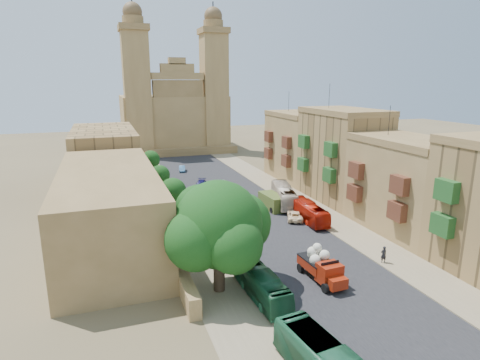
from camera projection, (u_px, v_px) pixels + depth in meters
ground at (339, 294)px, 34.38m from camera, size 260.00×260.00×0.00m
road_surface at (232, 199)px, 61.91m from camera, size 14.00×140.00×0.01m
sidewalk_east at (287, 194)px, 64.92m from camera, size 5.00×140.00×0.01m
sidewalk_west at (170, 205)px, 58.91m from camera, size 5.00×140.00×0.01m
kerb_east at (273, 195)px, 64.12m from camera, size 0.25×140.00×0.12m
kerb_west at (187, 203)px, 59.69m from camera, size 0.25×140.00×0.12m
townhouse_b at (406, 185)px, 48.17m from camera, size 9.00×14.00×14.90m
townhouse_c at (342, 155)px, 60.72m from camera, size 9.00×14.00×17.40m
townhouse_d at (299, 146)px, 73.74m from camera, size 9.00×14.00×15.90m
west_wall at (159, 224)px, 48.57m from camera, size 1.00×40.00×1.80m
west_building_low at (110, 207)px, 44.20m from camera, size 10.00×28.00×8.40m
west_building_mid at (105, 158)px, 67.87m from camera, size 10.00×22.00×10.00m
church at (174, 114)px, 104.24m from camera, size 28.00×22.50×36.30m
ficus_tree at (219, 227)px, 33.69m from camera, size 9.83×9.05×9.83m
street_tree_a at (193, 228)px, 41.51m from camera, size 2.91×2.91×4.48m
street_tree_b at (173, 192)px, 52.36m from camera, size 3.59×3.59×5.52m
street_tree_c at (160, 175)px, 63.47m from camera, size 3.17×3.17×4.87m
street_tree_d at (151, 160)px, 74.42m from camera, size 3.43×3.43×5.27m
red_truck at (322, 266)px, 36.44m from camera, size 2.50×5.72×3.28m
olive_pickup at (273, 202)px, 57.10m from camera, size 2.61×5.20×2.09m
bus_green_north at (260, 283)px, 33.77m from camera, size 2.31×8.72×2.41m
bus_red_east at (308, 212)px, 52.21m from camera, size 2.59×8.88×2.44m
bus_cream_east at (284, 195)px, 59.03m from camera, size 5.00×10.46×2.84m
car_blue_a at (241, 235)px, 45.85m from camera, size 1.52×3.69×1.25m
car_white_a at (231, 200)px, 59.09m from camera, size 2.53×4.12×1.28m
car_cream at (295, 215)px, 52.64m from camera, size 3.47×4.62×1.17m
car_dkblue at (201, 184)px, 68.71m from camera, size 2.87×4.43×1.19m
car_white_b at (223, 183)px, 69.32m from camera, size 2.35×3.87×1.23m
car_blue_b at (182, 169)px, 80.90m from camera, size 1.75×3.53×1.11m
pedestrian_a at (384, 254)px, 40.14m from camera, size 0.68×0.48×1.75m
pedestrian_c at (315, 213)px, 52.64m from camera, size 0.80×1.18×1.87m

